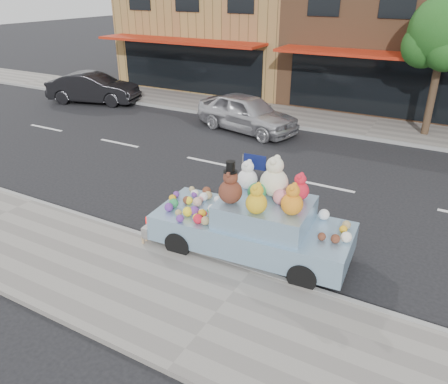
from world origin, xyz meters
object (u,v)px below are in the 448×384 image
Objects in this scene: street_tree at (445,38)px; art_car at (253,222)px; car_silver at (247,113)px; car_dark at (93,88)px.

art_car is (-2.38, -10.84, -2.89)m from street_tree.
car_silver is 0.97× the size of car_dark.
art_car is at bearing -139.86° from car_dark.
street_tree is 1.14× the size of art_car.
street_tree is 7.66m from car_silver.
car_silver is 0.96× the size of art_car.
art_car is (12.96, -8.51, 0.06)m from car_dark.
street_tree is at bearing -53.63° from car_silver.
car_silver is (-6.50, -2.80, -2.94)m from street_tree.
art_car is (4.12, -8.04, 0.05)m from car_silver.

